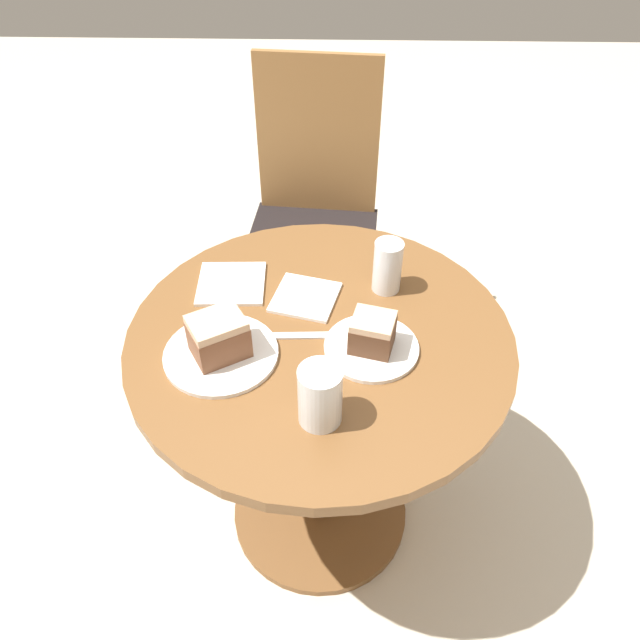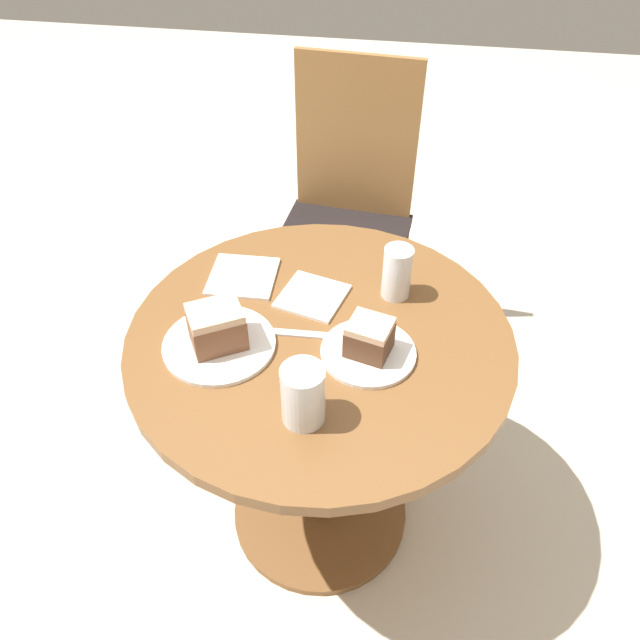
{
  "view_description": "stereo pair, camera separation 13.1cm",
  "coord_description": "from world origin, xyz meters",
  "px_view_note": "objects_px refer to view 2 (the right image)",
  "views": [
    {
      "loc": [
        0.02,
        -0.96,
        1.66
      ],
      "look_at": [
        0.0,
        0.0,
        0.77
      ],
      "focal_mm": 35.0,
      "sensor_mm": 36.0,
      "label": 1
    },
    {
      "loc": [
        0.15,
        -0.95,
        1.66
      ],
      "look_at": [
        0.0,
        0.0,
        0.77
      ],
      "focal_mm": 35.0,
      "sensor_mm": 36.0,
      "label": 2
    }
  ],
  "objects_px": {
    "cake_slice_near": "(369,337)",
    "cake_slice_far": "(217,327)",
    "plate_near": "(368,352)",
    "plate_far": "(219,344)",
    "glass_water": "(397,275)",
    "chair": "(346,216)",
    "glass_lemonade": "(303,397)"
  },
  "relations": [
    {
      "from": "cake_slice_far",
      "to": "glass_water",
      "type": "bearing_deg",
      "value": 33.01
    },
    {
      "from": "glass_lemonade",
      "to": "cake_slice_near",
      "type": "bearing_deg",
      "value": 60.69
    },
    {
      "from": "plate_far",
      "to": "glass_lemonade",
      "type": "relative_size",
      "value": 1.89
    },
    {
      "from": "plate_near",
      "to": "glass_water",
      "type": "xyz_separation_m",
      "value": [
        0.04,
        0.2,
        0.05
      ]
    },
    {
      "from": "chair",
      "to": "glass_water",
      "type": "bearing_deg",
      "value": -68.4
    },
    {
      "from": "cake_slice_near",
      "to": "cake_slice_far",
      "type": "height_order",
      "value": "cake_slice_far"
    },
    {
      "from": "chair",
      "to": "glass_lemonade",
      "type": "distance_m",
      "value": 1.05
    },
    {
      "from": "plate_near",
      "to": "cake_slice_far",
      "type": "bearing_deg",
      "value": -175.18
    },
    {
      "from": "plate_near",
      "to": "glass_water",
      "type": "distance_m",
      "value": 0.21
    },
    {
      "from": "plate_far",
      "to": "plate_near",
      "type": "bearing_deg",
      "value": 4.82
    },
    {
      "from": "chair",
      "to": "cake_slice_near",
      "type": "bearing_deg",
      "value": -75.0
    },
    {
      "from": "cake_slice_near",
      "to": "chair",
      "type": "bearing_deg",
      "value": 100.13
    },
    {
      "from": "chair",
      "to": "cake_slice_far",
      "type": "distance_m",
      "value": 0.91
    },
    {
      "from": "plate_near",
      "to": "glass_water",
      "type": "relative_size",
      "value": 1.57
    },
    {
      "from": "chair",
      "to": "cake_slice_far",
      "type": "xyz_separation_m",
      "value": [
        -0.16,
        -0.86,
        0.27
      ]
    },
    {
      "from": "plate_near",
      "to": "plate_far",
      "type": "xyz_separation_m",
      "value": [
        -0.31,
        -0.03,
        0.0
      ]
    },
    {
      "from": "plate_near",
      "to": "glass_lemonade",
      "type": "distance_m",
      "value": 0.22
    },
    {
      "from": "chair",
      "to": "glass_water",
      "type": "xyz_separation_m",
      "value": [
        0.19,
        -0.63,
        0.27
      ]
    },
    {
      "from": "chair",
      "to": "plate_near",
      "type": "relative_size",
      "value": 5.03
    },
    {
      "from": "plate_near",
      "to": "glass_lemonade",
      "type": "xyz_separation_m",
      "value": [
        -0.1,
        -0.18,
        0.05
      ]
    },
    {
      "from": "plate_far",
      "to": "cake_slice_near",
      "type": "distance_m",
      "value": 0.32
    },
    {
      "from": "plate_near",
      "to": "plate_far",
      "type": "bearing_deg",
      "value": -175.18
    },
    {
      "from": "cake_slice_near",
      "to": "plate_near",
      "type": "bearing_deg",
      "value": -90.0
    },
    {
      "from": "cake_slice_near",
      "to": "glass_water",
      "type": "height_order",
      "value": "glass_water"
    },
    {
      "from": "plate_near",
      "to": "cake_slice_far",
      "type": "relative_size",
      "value": 1.44
    },
    {
      "from": "cake_slice_near",
      "to": "cake_slice_far",
      "type": "distance_m",
      "value": 0.31
    },
    {
      "from": "chair",
      "to": "plate_far",
      "type": "height_order",
      "value": "chair"
    },
    {
      "from": "chair",
      "to": "plate_near",
      "type": "height_order",
      "value": "chair"
    },
    {
      "from": "chair",
      "to": "cake_slice_far",
      "type": "bearing_deg",
      "value": -95.91
    },
    {
      "from": "cake_slice_far",
      "to": "chair",
      "type": "bearing_deg",
      "value": 79.22
    },
    {
      "from": "cake_slice_far",
      "to": "glass_lemonade",
      "type": "xyz_separation_m",
      "value": [
        0.21,
        -0.16,
        0.0
      ]
    },
    {
      "from": "plate_near",
      "to": "glass_water",
      "type": "bearing_deg",
      "value": 78.7
    }
  ]
}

